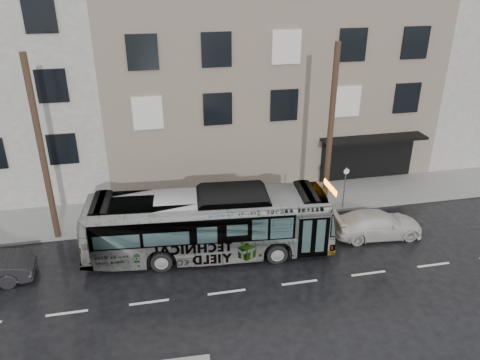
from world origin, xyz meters
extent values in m
plane|color=black|center=(0.00, 0.00, 0.00)|extent=(120.00, 120.00, 0.00)
cube|color=gray|center=(0.00, 4.90, 0.07)|extent=(90.00, 3.60, 0.15)
cube|color=gray|center=(5.00, 12.70, 5.50)|extent=(20.00, 12.00, 11.00)
cylinder|color=#453022|center=(6.50, 3.30, 4.65)|extent=(0.30, 0.30, 9.00)
cylinder|color=#453022|center=(-7.50, 3.30, 4.65)|extent=(0.30, 0.30, 9.00)
cylinder|color=slate|center=(7.60, 3.30, 1.35)|extent=(0.06, 0.06, 2.40)
imported|color=#B2B2B2|center=(-0.27, 0.53, 1.59)|extent=(11.60, 3.64, 3.18)
imported|color=beige|center=(8.19, 0.40, 0.65)|extent=(4.62, 2.14, 1.31)
camera|label=1|loc=(-2.62, -18.02, 12.58)|focal=35.00mm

